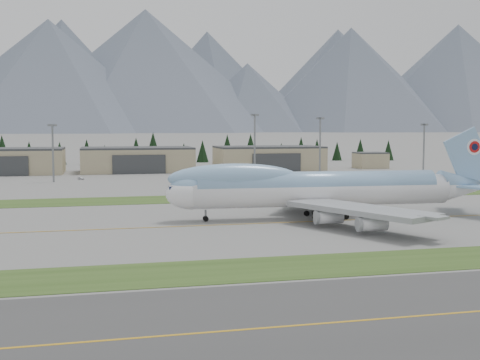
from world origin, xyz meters
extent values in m
plane|color=slate|center=(0.00, 0.00, 0.00)|extent=(7000.00, 7000.00, 0.00)
cube|color=#324D1B|center=(0.00, -38.00, 0.00)|extent=(400.00, 14.00, 0.08)
cube|color=#324D1B|center=(0.00, 45.00, 0.00)|extent=(400.00, 18.00, 0.08)
cube|color=#363636|center=(0.00, -62.00, 0.00)|extent=(400.00, 32.00, 0.04)
cube|color=gold|center=(0.00, 0.00, 0.00)|extent=(400.00, 0.40, 0.02)
cube|color=gold|center=(0.00, -62.00, 0.00)|extent=(400.00, 0.40, 0.02)
cylinder|color=white|center=(15.81, 4.45, 5.87)|extent=(56.92, 9.04, 6.58)
cylinder|color=#85AFDA|center=(14.80, 4.49, 7.09)|extent=(52.85, 8.36, 6.07)
ellipsoid|color=white|center=(-12.51, 5.68, 5.87)|extent=(10.80, 7.03, 6.58)
ellipsoid|color=#85AFDA|center=(-12.51, 5.68, 7.09)|extent=(9.04, 5.96, 5.58)
ellipsoid|color=#85AFDA|center=(-3.40, 5.28, 9.01)|extent=(28.16, 6.80, 6.07)
cube|color=#0C1433|center=(-16.05, 5.83, 7.19)|extent=(2.28, 2.72, 1.31)
cone|color=white|center=(49.19, 2.99, 5.87)|extent=(12.42, 6.97, 6.45)
cone|color=#85AFDA|center=(49.19, 2.99, 7.09)|extent=(11.38, 6.35, 5.87)
cube|color=#85AFDA|center=(50.20, 2.95, 12.75)|extent=(12.27, 1.14, 13.97)
cylinder|color=white|center=(51.43, 3.30, 15.18)|extent=(3.65, 0.36, 3.64)
cylinder|color=red|center=(51.43, 3.40, 15.18)|extent=(2.64, 0.32, 2.63)
cylinder|color=#0C1433|center=(51.44, 3.50, 15.18)|extent=(1.53, 0.27, 1.52)
cube|color=#85AFDA|center=(51.47, 8.97, 6.48)|extent=(10.53, 12.68, 0.47)
cube|color=#93979A|center=(18.56, 21.05, 4.05)|extent=(23.70, 31.05, 1.01)
cube|color=#93979A|center=(17.11, -12.33, 4.05)|extent=(21.76, 31.55, 1.01)
cylinder|color=white|center=(13.73, 17.20, 2.13)|extent=(5.37, 2.76, 2.53)
cylinder|color=white|center=(19.10, 26.39, 2.13)|extent=(5.37, 2.76, 2.53)
cylinder|color=white|center=(12.63, -8.08, 2.13)|extent=(5.37, 2.76, 2.53)
cylinder|color=white|center=(17.18, -17.70, 2.13)|extent=(5.37, 2.76, 2.53)
cylinder|color=slate|center=(-9.47, 5.55, 1.21)|extent=(0.46, 0.46, 2.43)
cylinder|color=slate|center=(14.43, 7.55, 1.32)|extent=(0.59, 0.59, 2.63)
cylinder|color=slate|center=(14.16, 1.48, 1.32)|extent=(0.59, 0.59, 2.63)
cylinder|color=slate|center=(19.48, 7.33, 1.32)|extent=(0.59, 0.59, 2.63)
cylinder|color=slate|center=(19.22, 1.26, 1.32)|extent=(0.59, 0.59, 2.63)
cylinder|color=black|center=(-9.49, 5.14, 0.56)|extent=(1.13, 0.40, 1.11)
cylinder|color=black|center=(-9.45, 5.95, 0.56)|extent=(1.13, 0.40, 1.11)
cylinder|color=black|center=(14.43, 7.55, 0.61)|extent=(1.24, 0.56, 1.21)
cylinder|color=black|center=(14.16, 1.48, 0.61)|extent=(1.24, 0.56, 1.21)
cylinder|color=black|center=(19.48, 7.33, 0.61)|extent=(1.24, 0.56, 1.21)
cylinder|color=black|center=(19.22, 1.26, 0.61)|extent=(1.24, 0.56, 1.21)
cube|color=tan|center=(-70.00, 150.00, 5.00)|extent=(48.00, 26.00, 10.00)
cube|color=#35373A|center=(-70.00, 150.00, 10.40)|extent=(48.00, 26.00, 0.80)
cube|color=tan|center=(-15.00, 150.00, 5.00)|extent=(48.00, 26.00, 10.00)
cube|color=#35373A|center=(-15.00, 150.00, 10.40)|extent=(48.00, 26.00, 0.80)
cube|color=#35373A|center=(-15.00, 136.70, 4.00)|extent=(22.08, 0.60, 8.00)
cube|color=tan|center=(45.00, 150.00, 5.00)|extent=(48.00, 26.00, 10.00)
cube|color=#35373A|center=(45.00, 150.00, 10.40)|extent=(48.00, 26.00, 0.80)
cube|color=#35373A|center=(45.00, 136.70, 4.00)|extent=(22.08, 0.60, 8.00)
cube|color=tan|center=(95.00, 148.00, 3.50)|extent=(14.00, 12.00, 7.00)
cube|color=#35373A|center=(95.00, 148.00, 7.30)|extent=(14.00, 12.00, 0.60)
cylinder|color=slate|center=(-47.20, 106.40, 9.93)|extent=(0.70, 0.70, 19.85)
cube|color=slate|center=(-47.20, 106.40, 20.25)|extent=(3.20, 3.20, 0.80)
cylinder|color=slate|center=(27.68, 108.62, 11.94)|extent=(0.70, 0.70, 23.88)
cube|color=slate|center=(27.68, 108.62, 24.28)|extent=(3.20, 3.20, 0.80)
cylinder|color=slate|center=(54.15, 107.52, 11.33)|extent=(0.70, 0.70, 22.65)
cube|color=slate|center=(54.15, 107.52, 23.05)|extent=(3.20, 3.20, 0.80)
cylinder|color=slate|center=(99.11, 106.59, 10.11)|extent=(0.70, 0.70, 20.22)
cube|color=slate|center=(99.11, 106.59, 20.62)|extent=(3.20, 3.20, 0.80)
imported|color=white|center=(-38.12, 114.81, 0.00)|extent=(2.77, 3.34, 1.07)
imported|color=yellow|center=(30.34, 127.44, 0.00)|extent=(3.87, 1.78, 1.23)
imported|color=#9B9A9E|center=(46.83, 136.57, 0.00)|extent=(2.34, 4.10, 1.12)
cone|color=black|center=(-79.93, 211.08, 7.77)|extent=(8.70, 8.70, 15.54)
cone|color=black|center=(-67.18, 215.02, 6.09)|extent=(6.83, 6.83, 12.19)
cone|color=black|center=(-51.43, 208.78, 6.04)|extent=(6.76, 6.76, 12.08)
cone|color=black|center=(-37.78, 211.61, 6.60)|extent=(7.39, 7.39, 13.20)
cone|color=black|center=(-28.48, 213.14, 5.05)|extent=(5.66, 5.66, 10.10)
cone|color=black|center=(-11.92, 211.15, 7.00)|extent=(7.84, 7.84, 14.00)
cone|color=black|center=(-2.78, 211.22, 8.42)|extent=(9.43, 9.43, 16.85)
cone|color=black|center=(14.58, 215.73, 5.39)|extent=(6.03, 6.03, 10.78)
cone|color=black|center=(24.77, 213.84, 6.18)|extent=(6.92, 6.92, 12.37)
cone|color=black|center=(38.83, 213.52, 7.74)|extent=(8.67, 8.67, 15.49)
cone|color=black|center=(51.08, 208.50, 7.96)|extent=(8.91, 8.91, 15.92)
cone|color=black|center=(69.66, 210.58, 5.35)|extent=(5.99, 5.99, 10.69)
cone|color=black|center=(81.36, 210.29, 6.98)|extent=(7.82, 7.82, 13.96)
cone|color=black|center=(92.61, 214.50, 6.33)|extent=(7.09, 7.09, 12.66)
cone|color=black|center=(104.90, 213.96, 5.53)|extent=(6.19, 6.19, 11.05)
cone|color=black|center=(119.12, 212.85, 6.35)|extent=(7.11, 7.11, 12.69)
cone|color=black|center=(134.96, 208.40, 5.99)|extent=(6.71, 6.71, 11.98)
cone|color=#45505C|center=(-200.00, 2104.55, 196.77)|extent=(921.96, 921.96, 393.55)
cone|color=silver|center=(-200.00, 2104.55, 314.84)|extent=(350.35, 350.35, 157.42)
cone|color=#45505C|center=(150.00, 2295.67, 238.77)|extent=(1126.89, 1126.89, 477.55)
cone|color=silver|center=(150.00, 2295.67, 382.04)|extent=(428.22, 428.22, 191.02)
cone|color=#45505C|center=(550.00, 2253.57, 137.09)|extent=(618.62, 618.62, 274.17)
cone|color=silver|center=(550.00, 2253.57, 219.34)|extent=(235.08, 235.08, 109.67)
cone|color=#45505C|center=(1000.00, 2265.82, 216.87)|extent=(923.42, 923.42, 433.73)
cone|color=silver|center=(1000.00, 2265.82, 346.98)|extent=(350.90, 350.90, 173.49)
cone|color=#45505C|center=(1500.00, 2265.03, 232.59)|extent=(1035.66, 1035.66, 465.19)
cone|color=silver|center=(1500.00, 2265.03, 372.15)|extent=(393.55, 393.55, 186.07)
cone|color=#45505C|center=(-200.00, 2900.00, 263.78)|extent=(1055.12, 1055.12, 527.56)
cone|color=silver|center=(-200.00, 2900.00, 411.50)|extent=(422.05, 422.05, 232.13)
cone|color=#45505C|center=(500.00, 2900.00, 248.00)|extent=(992.00, 992.00, 496.00)
cone|color=silver|center=(500.00, 2900.00, 386.88)|extent=(396.80, 396.80, 218.24)
cone|color=#45505C|center=(1200.00, 2900.00, 265.55)|extent=(1062.21, 1062.21, 531.11)
cone|color=silver|center=(1200.00, 2900.00, 414.26)|extent=(424.88, 424.88, 233.69)
cone|color=#45505C|center=(1900.00, 2900.00, 242.88)|extent=(971.51, 971.51, 485.76)
cone|color=silver|center=(1900.00, 2900.00, 378.89)|extent=(388.60, 388.60, 213.73)
camera|label=1|loc=(-30.59, -117.27, 19.68)|focal=45.00mm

